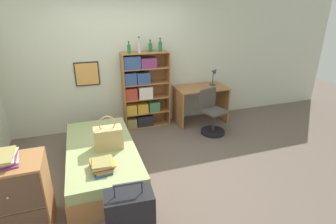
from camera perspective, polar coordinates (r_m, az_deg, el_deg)
name	(u,v)px	position (r m, az deg, el deg)	size (l,w,h in m)	color
ground_plane	(145,164)	(4.23, -5.04, -11.20)	(14.00, 14.00, 0.00)	#66564C
wall_back	(122,63)	(5.25, -9.96, 10.51)	(10.00, 0.09, 2.60)	beige
bed	(102,159)	(4.06, -14.14, -9.82)	(0.98, 1.99, 0.43)	#A36B3D
handbag	(108,138)	(3.80, -12.88, -5.45)	(0.39, 0.23, 0.49)	tan
book_stack_on_bed	(102,165)	(3.39, -14.18, -11.19)	(0.31, 0.37, 0.11)	#334C84
suitcase	(130,219)	(2.88, -8.20, -22.06)	(0.50, 0.30, 0.75)	black
dresser	(17,198)	(3.31, -29.95, -15.87)	(0.62, 0.52, 0.86)	#A36B3D
magazine_pile_on_dresser	(2,159)	(3.10, -32.43, -8.62)	(0.34, 0.39, 0.09)	#7A336B
bookcase	(141,91)	(5.25, -5.81, 4.48)	(0.92, 0.30, 1.51)	#A36B3D
bottle_green	(129,49)	(4.98, -8.49, 13.46)	(0.06, 0.06, 0.22)	#1E6B2D
bottle_brown	(139,47)	(5.02, -6.29, 13.97)	(0.07, 0.07, 0.29)	#B7BCC1
bottle_clear	(150,47)	(5.14, -3.86, 13.92)	(0.07, 0.07, 0.22)	#1E6B2D
bottle_blue	(160,46)	(5.16, -1.70, 14.13)	(0.07, 0.07, 0.26)	#1E6B2D
desk	(201,98)	(5.56, 7.15, 2.96)	(1.06, 0.63, 0.76)	#A36B3D
desk_lamp	(215,74)	(5.65, 10.10, 8.24)	(0.18, 0.13, 0.38)	navy
desk_chair	(212,119)	(5.15, 9.53, -1.61)	(0.52, 0.52, 0.86)	black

